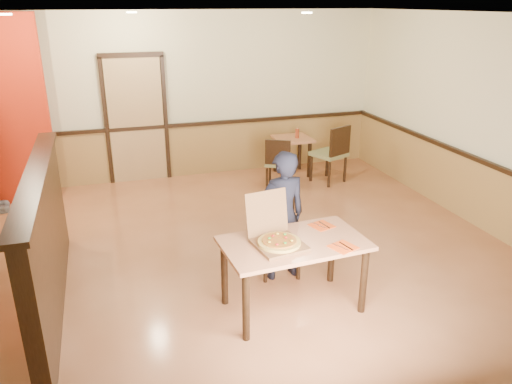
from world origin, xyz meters
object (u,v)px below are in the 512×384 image
main_table (294,251)px  diner_chair (278,230)px  side_chair_right (332,152)px  diner (282,216)px  side_chair_left (279,161)px  pizza_box (277,239)px  side_table (292,147)px  condiment (297,133)px

main_table → diner_chair: bearing=77.9°
side_chair_right → diner: 3.28m
side_chair_left → pizza_box: bearing=96.8°
side_chair_right → diner: bearing=31.1°
diner_chair → side_chair_left: 2.71m
diner_chair → side_table: diner_chair is taller
diner_chair → pizza_box: bearing=-102.8°
side_chair_right → condiment: (-0.41, 0.57, 0.21)m
side_table → pizza_box: bearing=-113.5°
side_chair_right → pizza_box: pizza_box is taller
side_table → condiment: size_ratio=4.03×
diner → pizza_box: bearing=60.5°
condiment → diner: bearing=-114.5°
main_table → side_chair_left: size_ratio=1.68×
main_table → side_chair_right: (2.00, 3.30, -0.09)m
side_chair_left → diner_chair: bearing=97.0°
side_table → side_chair_left: bearing=-128.3°
diner_chair → condiment: diner_chair is taller
main_table → diner_chair: size_ratio=1.57×
diner_chair → condiment: 3.44m
side_chair_left → side_chair_right: (0.96, -0.01, 0.08)m
pizza_box → condiment: 4.27m
side_table → diner_chair: bearing=-114.1°
side_chair_right → side_table: (-0.48, 0.62, -0.04)m
diner_chair → side_chair_left: (0.93, 2.54, -0.03)m
pizza_box → condiment: pizza_box is taller
main_table → condiment: condiment is taller
main_table → condiment: bearing=64.0°
side_chair_right → condiment: size_ratio=5.97×
side_table → diner: diner is taller
side_chair_right → pizza_box: bearing=33.0°
side_chair_right → diner_chair: bearing=29.6°
pizza_box → diner_chair: bearing=60.6°
diner → diner_chair: bearing=-96.4°
side_table → condiment: bearing=-34.3°
side_table → pizza_box: 4.30m
main_table → side_table: (1.52, 3.92, -0.13)m
side_chair_right → side_table: bearing=-75.8°
pizza_box → side_table: bearing=57.9°
side_table → side_chair_right: bearing=-52.2°
side_chair_left → side_chair_right: 0.96m
diner_chair → main_table: bearing=-90.5°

